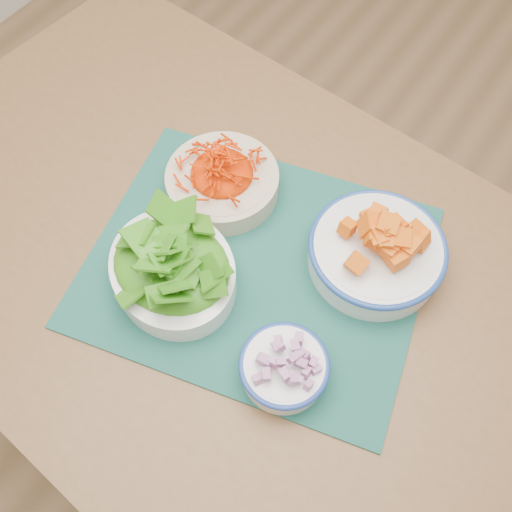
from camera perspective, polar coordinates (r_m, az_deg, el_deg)
The scene contains 7 objects.
ground at distance 1.74m, azimuth 5.89°, elevation -4.80°, with size 4.00×4.00×0.00m, color #987249.
table at distance 1.05m, azimuth -4.67°, elevation -1.24°, with size 1.32×0.94×0.75m.
placemat at distance 0.94m, azimuth 0.00°, elevation -0.97°, with size 0.54×0.44×0.00m, color #0E352E.
carrot_bowl at distance 0.99m, azimuth -3.41°, elevation 7.87°, with size 0.23×0.23×0.08m.
squash_bowl at distance 0.91m, azimuth 12.13°, elevation 0.97°, with size 0.27×0.27×0.11m.
lettuce_bowl at distance 0.89m, azimuth -8.43°, elevation -0.99°, with size 0.28×0.26×0.10m.
onion_bowl at distance 0.83m, azimuth 2.84°, elevation -10.92°, with size 0.13×0.13×0.07m.
Camera 1 is at (0.27, -0.70, 1.57)m, focal length 40.00 mm.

